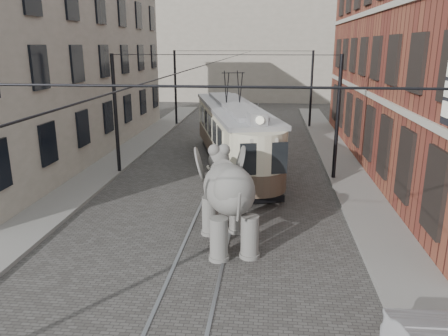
# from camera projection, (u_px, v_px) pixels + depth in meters

# --- Properties ---
(ground) EXTENTS (120.00, 120.00, 0.00)m
(ground) POSITION_uv_depth(u_px,v_px,m) (212.00, 224.00, 16.04)
(ground) COLOR #474542
(tram_rails) EXTENTS (1.54, 80.00, 0.02)m
(tram_rails) POSITION_uv_depth(u_px,v_px,m) (212.00, 224.00, 16.04)
(tram_rails) COLOR slate
(tram_rails) RESTS_ON ground
(sidewalk_right) EXTENTS (2.00, 60.00, 0.15)m
(sidewalk_right) POSITION_uv_depth(u_px,v_px,m) (379.00, 229.00, 15.41)
(sidewalk_right) COLOR slate
(sidewalk_right) RESTS_ON ground
(sidewalk_left) EXTENTS (2.00, 60.00, 0.15)m
(sidewalk_left) POSITION_uv_depth(u_px,v_px,m) (45.00, 215.00, 16.67)
(sidewalk_left) COLOR slate
(sidewalk_left) RESTS_ON ground
(stucco_building) EXTENTS (7.00, 24.00, 10.00)m
(stucco_building) POSITION_uv_depth(u_px,v_px,m) (48.00, 70.00, 25.35)
(stucco_building) COLOR gray
(stucco_building) RESTS_ON ground
(distant_block) EXTENTS (28.00, 10.00, 14.00)m
(distant_block) POSITION_uv_depth(u_px,v_px,m) (255.00, 40.00, 52.39)
(distant_block) COLOR gray
(distant_block) RESTS_ON ground
(catenary) EXTENTS (11.00, 30.20, 6.00)m
(catenary) POSITION_uv_depth(u_px,v_px,m) (221.00, 121.00, 20.02)
(catenary) COLOR black
(catenary) RESTS_ON ground
(tram) EXTENTS (5.78, 12.95, 5.04)m
(tram) POSITION_uv_depth(u_px,v_px,m) (233.00, 120.00, 23.18)
(tram) COLOR beige
(tram) RESTS_ON ground
(elephant) EXTENTS (3.97, 5.49, 3.02)m
(elephant) POSITION_uv_depth(u_px,v_px,m) (229.00, 202.00, 13.99)
(elephant) COLOR slate
(elephant) RESTS_ON ground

